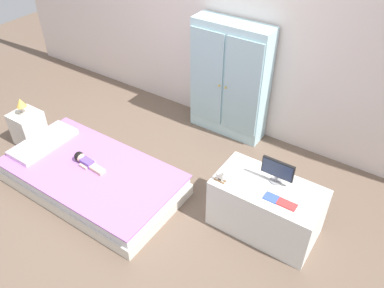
{
  "coord_description": "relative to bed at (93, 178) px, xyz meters",
  "views": [
    {
      "loc": [
        1.96,
        -1.96,
        2.74
      ],
      "look_at": [
        0.4,
        0.35,
        0.54
      ],
      "focal_mm": 36.27,
      "sensor_mm": 36.0,
      "label": 1
    }
  ],
  "objects": [
    {
      "name": "pillow",
      "position": [
        -0.68,
        -0.0,
        0.15
      ],
      "size": [
        0.32,
        0.68,
        0.05
      ],
      "primitive_type": "cube",
      "color": "silver",
      "rests_on": "bed"
    },
    {
      "name": "wardrobe",
      "position": [
        0.61,
        1.58,
        0.54
      ],
      "size": [
        0.87,
        0.31,
        1.32
      ],
      "color": "silver",
      "rests_on": "ground_plane"
    },
    {
      "name": "back_wall",
      "position": [
        0.41,
        1.77,
        1.23
      ],
      "size": [
        6.4,
        0.05,
        2.7
      ],
      "primitive_type": "cube",
      "color": "silver",
      "rests_on": "ground_plane"
    },
    {
      "name": "tv_stand",
      "position": [
        1.63,
        0.47,
        0.13
      ],
      "size": [
        0.91,
        0.49,
        0.5
      ],
      "primitive_type": "cube",
      "color": "silver",
      "rests_on": "ground_plane"
    },
    {
      "name": "book_blue",
      "position": [
        1.7,
        0.36,
        0.39
      ],
      "size": [
        0.12,
        0.09,
        0.01
      ],
      "primitive_type": "cube",
      "color": "blue",
      "rests_on": "tv_stand"
    },
    {
      "name": "table_lamp",
      "position": [
        -1.12,
        0.14,
        0.39
      ],
      "size": [
        0.11,
        0.11,
        0.19
      ],
      "color": "#B7B2AD",
      "rests_on": "nightstand"
    },
    {
      "name": "tv_monitor",
      "position": [
        1.64,
        0.56,
        0.51
      ],
      "size": [
        0.28,
        0.1,
        0.22
      ],
      "color": "#99999E",
      "rests_on": "tv_stand"
    },
    {
      "name": "rocking_horse_toy",
      "position": [
        1.26,
        0.31,
        0.44
      ],
      "size": [
        0.1,
        0.04,
        0.12
      ],
      "color": "#8E6642",
      "rests_on": "tv_stand"
    },
    {
      "name": "ground_plane",
      "position": [
        0.41,
        0.19,
        -0.13
      ],
      "size": [
        10.0,
        10.0,
        0.02
      ],
      "primitive_type": "cube",
      "color": "brown"
    },
    {
      "name": "bed",
      "position": [
        0.0,
        0.0,
        0.0
      ],
      "size": [
        1.75,
        0.94,
        0.24
      ],
      "color": "silver",
      "rests_on": "ground_plane"
    },
    {
      "name": "nightstand",
      "position": [
        -1.12,
        0.14,
        0.07
      ],
      "size": [
        0.3,
        0.3,
        0.38
      ],
      "primitive_type": "cube",
      "color": "silver",
      "rests_on": "ground_plane"
    },
    {
      "name": "doll",
      "position": [
        -0.1,
        0.03,
        0.16
      ],
      "size": [
        0.39,
        0.14,
        0.1
      ],
      "color": "#6B4CB2",
      "rests_on": "bed"
    },
    {
      "name": "book_red",
      "position": [
        1.83,
        0.36,
        0.39
      ],
      "size": [
        0.15,
        0.08,
        0.01
      ],
      "primitive_type": "cube",
      "color": "#CC3838",
      "rests_on": "tv_stand"
    }
  ]
}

